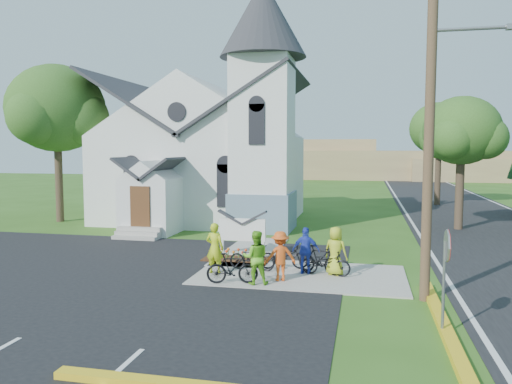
% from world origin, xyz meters
% --- Properties ---
extents(ground, '(120.00, 120.00, 0.00)m').
position_xyz_m(ground, '(0.00, 0.00, 0.00)').
color(ground, '#305518').
rests_on(ground, ground).
extents(parking_lot, '(20.00, 16.00, 0.02)m').
position_xyz_m(parking_lot, '(-7.00, -2.00, 0.01)').
color(parking_lot, black).
rests_on(parking_lot, ground).
extents(road, '(8.00, 90.00, 0.02)m').
position_xyz_m(road, '(10.00, 15.00, 0.01)').
color(road, black).
rests_on(road, ground).
extents(sidewalk, '(7.00, 4.00, 0.05)m').
position_xyz_m(sidewalk, '(1.50, 0.50, 0.03)').
color(sidewalk, gray).
rests_on(sidewalk, ground).
extents(church, '(12.35, 12.00, 13.00)m').
position_xyz_m(church, '(-5.48, 12.48, 5.25)').
color(church, white).
rests_on(church, ground).
extents(church_sign, '(2.20, 0.40, 1.70)m').
position_xyz_m(church_sign, '(-1.20, 3.20, 1.03)').
color(church_sign, gray).
rests_on(church_sign, ground).
extents(flower_bed, '(2.60, 1.10, 0.07)m').
position_xyz_m(flower_bed, '(-1.20, 2.30, 0.04)').
color(flower_bed, '#3C1D10').
rests_on(flower_bed, ground).
extents(utility_pole, '(3.45, 0.28, 10.00)m').
position_xyz_m(utility_pole, '(5.36, -1.50, 5.40)').
color(utility_pole, '#4D3626').
rests_on(utility_pole, ground).
extents(stop_sign, '(0.11, 0.76, 2.48)m').
position_xyz_m(stop_sign, '(5.43, -4.20, 1.78)').
color(stop_sign, gray).
rests_on(stop_sign, ground).
extents(tree_lot_corner, '(5.60, 5.60, 9.15)m').
position_xyz_m(tree_lot_corner, '(-14.00, 10.00, 6.60)').
color(tree_lot_corner, '#3A2A20').
rests_on(tree_lot_corner, ground).
extents(tree_road_near, '(4.00, 4.00, 7.05)m').
position_xyz_m(tree_road_near, '(8.50, 12.00, 5.21)').
color(tree_road_near, '#3A2A20').
rests_on(tree_road_near, ground).
extents(tree_road_mid, '(4.40, 4.40, 7.80)m').
position_xyz_m(tree_road_mid, '(9.00, 24.00, 5.78)').
color(tree_road_mid, '#3A2A20').
rests_on(tree_road_mid, ground).
extents(distant_hills, '(61.00, 10.00, 5.60)m').
position_xyz_m(distant_hills, '(3.36, 56.33, 2.17)').
color(distant_hills, '#8C724E').
rests_on(distant_hills, ground).
extents(cyclist_0, '(0.68, 0.49, 1.74)m').
position_xyz_m(cyclist_0, '(-1.38, 0.02, 0.92)').
color(cyclist_0, '#A9C016').
rests_on(cyclist_0, sidewalk).
extents(bike_0, '(1.72, 0.79, 0.87)m').
position_xyz_m(bike_0, '(-0.24, 0.73, 0.49)').
color(bike_0, black).
rests_on(bike_0, sidewalk).
extents(cyclist_1, '(0.94, 0.80, 1.70)m').
position_xyz_m(cyclist_1, '(0.28, -1.02, 0.90)').
color(cyclist_1, '#65B722').
rests_on(cyclist_1, sidewalk).
extents(bike_1, '(1.69, 0.84, 0.98)m').
position_xyz_m(bike_1, '(-0.45, -1.13, 0.54)').
color(bike_1, black).
rests_on(bike_1, sidewalk).
extents(cyclist_2, '(0.94, 0.41, 1.59)m').
position_xyz_m(cyclist_2, '(1.67, 0.64, 0.85)').
color(cyclist_2, '#243AB7').
rests_on(cyclist_2, sidewalk).
extents(bike_2, '(1.85, 1.00, 0.92)m').
position_xyz_m(bike_2, '(0.83, 1.12, 0.51)').
color(bike_2, black).
rests_on(bike_2, sidewalk).
extents(cyclist_3, '(1.19, 0.95, 1.61)m').
position_xyz_m(cyclist_3, '(0.96, -0.45, 0.85)').
color(cyclist_3, '#DA5118').
rests_on(cyclist_3, sidewalk).
extents(bike_3, '(1.65, 0.99, 0.96)m').
position_xyz_m(bike_3, '(2.12, 0.78, 0.53)').
color(bike_3, black).
rests_on(bike_3, sidewalk).
extents(cyclist_4, '(0.94, 0.78, 1.65)m').
position_xyz_m(cyclist_4, '(2.67, 0.64, 0.87)').
color(cyclist_4, '#AAB922').
rests_on(cyclist_4, sidewalk).
extents(bike_4, '(1.74, 0.80, 0.88)m').
position_xyz_m(bike_4, '(2.35, 0.53, 0.49)').
color(bike_4, black).
rests_on(bike_4, sidewalk).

